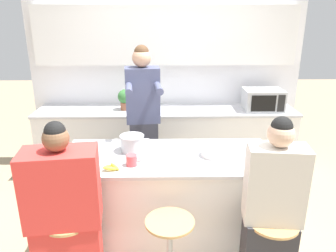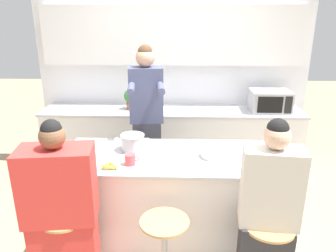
# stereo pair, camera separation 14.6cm
# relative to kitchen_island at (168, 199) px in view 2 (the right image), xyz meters

# --- Properties ---
(ground_plane) EXTENTS (16.00, 16.00, 0.00)m
(ground_plane) POSITION_rel_kitchen_island_xyz_m (0.00, 0.00, -0.46)
(ground_plane) COLOR tan
(wall_back) EXTENTS (3.67, 0.22, 2.70)m
(wall_back) POSITION_rel_kitchen_island_xyz_m (0.00, 1.79, 1.09)
(wall_back) COLOR white
(wall_back) RESTS_ON ground_plane
(back_counter) EXTENTS (3.41, 0.61, 0.89)m
(back_counter) POSITION_rel_kitchen_island_xyz_m (0.00, 1.50, -0.01)
(back_counter) COLOR white
(back_counter) RESTS_ON ground_plane
(kitchen_island) EXTENTS (1.87, 0.80, 0.90)m
(kitchen_island) POSITION_rel_kitchen_island_xyz_m (0.00, 0.00, 0.00)
(kitchen_island) COLOR black
(kitchen_island) RESTS_ON ground_plane
(bar_stool_leftmost) EXTENTS (0.38, 0.38, 0.68)m
(bar_stool_leftmost) POSITION_rel_kitchen_island_xyz_m (-0.75, -0.62, -0.09)
(bar_stool_leftmost) COLOR tan
(bar_stool_leftmost) RESTS_ON ground_plane
(person_cooking) EXTENTS (0.42, 0.58, 1.80)m
(person_cooking) POSITION_rel_kitchen_island_xyz_m (-0.26, 0.75, 0.45)
(person_cooking) COLOR #383842
(person_cooking) RESTS_ON ground_plane
(person_wrapped_blanket) EXTENTS (0.55, 0.35, 1.44)m
(person_wrapped_blanket) POSITION_rel_kitchen_island_xyz_m (-0.75, -0.64, 0.22)
(person_wrapped_blanket) COLOR red
(person_wrapped_blanket) RESTS_ON ground_plane
(person_seated_near) EXTENTS (0.43, 0.30, 1.46)m
(person_seated_near) POSITION_rel_kitchen_island_xyz_m (0.74, -0.64, 0.21)
(person_seated_near) COLOR #333338
(person_seated_near) RESTS_ON ground_plane
(cooking_pot) EXTENTS (0.31, 0.22, 0.15)m
(cooking_pot) POSITION_rel_kitchen_island_xyz_m (-0.33, 0.11, 0.52)
(cooking_pot) COLOR #B7BABC
(cooking_pot) RESTS_ON kitchen_island
(fruit_bowl) EXTENTS (0.23, 0.23, 0.07)m
(fruit_bowl) POSITION_rel_kitchen_island_xyz_m (0.41, -0.01, 0.48)
(fruit_bowl) COLOR white
(fruit_bowl) RESTS_ON kitchen_island
(coffee_cup_near) EXTENTS (0.12, 0.09, 0.09)m
(coffee_cup_near) POSITION_rel_kitchen_island_xyz_m (-0.31, -0.19, 0.49)
(coffee_cup_near) COLOR #DB4C51
(coffee_cup_near) RESTS_ON kitchen_island
(banana_bunch) EXTENTS (0.16, 0.11, 0.05)m
(banana_bunch) POSITION_rel_kitchen_island_xyz_m (-0.47, -0.27, 0.47)
(banana_bunch) COLOR yellow
(banana_bunch) RESTS_ON kitchen_island
(microwave) EXTENTS (0.50, 0.37, 0.27)m
(microwave) POSITION_rel_kitchen_island_xyz_m (1.26, 1.46, 0.57)
(microwave) COLOR #B2B5B7
(microwave) RESTS_ON back_counter
(potted_plant) EXTENTS (0.19, 0.19, 0.27)m
(potted_plant) POSITION_rel_kitchen_island_xyz_m (-0.54, 1.50, 0.59)
(potted_plant) COLOR #93563D
(potted_plant) RESTS_ON back_counter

